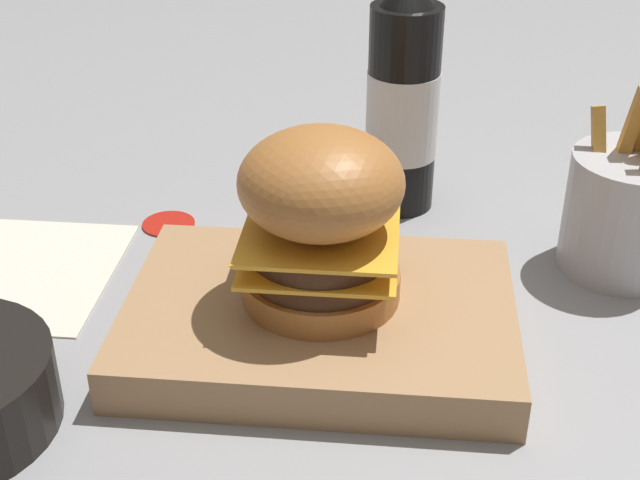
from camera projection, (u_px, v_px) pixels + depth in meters
ground_plane at (353, 291)px, 0.71m from camera, size 6.00×6.00×0.00m
serving_board at (320, 320)px, 0.65m from camera, size 0.28×0.20×0.03m
burger at (321, 217)px, 0.61m from camera, size 0.11×0.11×0.13m
ketchup_bottle at (403, 105)px, 0.79m from camera, size 0.06×0.06×0.22m
fries_basket at (629, 210)px, 0.72m from camera, size 0.10×0.10×0.15m
ketchup_puddle at (168, 223)px, 0.80m from camera, size 0.05×0.05×0.00m
parchment_square at (11, 271)px, 0.74m from camera, size 0.17×0.17×0.00m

